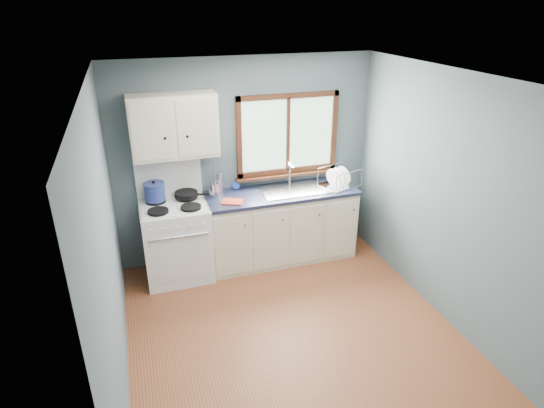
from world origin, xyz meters
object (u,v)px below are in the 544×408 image
object	(u,v)px
sink	(295,195)
thermos	(219,183)
dish_rack	(339,181)
utensil_crock	(215,189)
skillet	(186,194)
base_cabinets	(281,229)
stockpot	(155,191)
gas_range	(177,239)

from	to	relation	value
sink	thermos	bearing A→B (deg)	170.48
sink	dish_rack	bearing A→B (deg)	-2.92
utensil_crock	skillet	bearing A→B (deg)	-179.12
base_cabinets	utensil_crock	world-z (taller)	utensil_crock
base_cabinets	sink	world-z (taller)	sink
skillet	thermos	distance (m)	0.41
base_cabinets	sink	bearing A→B (deg)	-0.13
stockpot	skillet	bearing A→B (deg)	-1.06
thermos	dish_rack	xyz separation A→B (m)	(1.49, -0.18, -0.08)
utensil_crock	dish_rack	world-z (taller)	utensil_crock
base_cabinets	dish_rack	distance (m)	0.95
sink	skillet	bearing A→B (deg)	175.04
sink	utensil_crock	distance (m)	0.99
sink	thermos	world-z (taller)	sink
utensil_crock	dish_rack	size ratio (longest dim) A/B	0.75
skillet	thermos	bearing A→B (deg)	24.36
sink	dish_rack	size ratio (longest dim) A/B	1.51
base_cabinets	skillet	size ratio (longest dim) A/B	4.25
thermos	base_cabinets	bearing A→B (deg)	-11.79
utensil_crock	sink	bearing A→B (deg)	-6.97
dish_rack	sink	bearing A→B (deg)	157.82
gas_range	utensil_crock	world-z (taller)	gas_range
base_cabinets	stockpot	distance (m)	1.63
base_cabinets	skillet	bearing A→B (deg)	174.28
gas_range	dish_rack	bearing A→B (deg)	-0.31
base_cabinets	skillet	xyz separation A→B (m)	(-1.13, 0.11, 0.58)
gas_range	utensil_crock	bearing A→B (deg)	15.01
skillet	dish_rack	xyz separation A→B (m)	(1.89, -0.14, -0.00)
skillet	dish_rack	distance (m)	1.90
stockpot	thermos	size ratio (longest dim) A/B	1.09
stockpot	sink	bearing A→B (deg)	-4.13
skillet	sink	bearing A→B (deg)	13.98
skillet	utensil_crock	world-z (taller)	utensil_crock
utensil_crock	thermos	xyz separation A→B (m)	(0.07, 0.03, 0.06)
sink	stockpot	distance (m)	1.68
stockpot	gas_range	bearing A→B (deg)	-37.20
thermos	dish_rack	bearing A→B (deg)	-6.97
base_cabinets	utensil_crock	distance (m)	1.00
sink	stockpot	xyz separation A→B (m)	(-1.67, 0.12, 0.21)
stockpot	utensil_crock	bearing A→B (deg)	-0.11
gas_range	thermos	size ratio (longest dim) A/B	4.76
stockpot	utensil_crock	distance (m)	0.70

